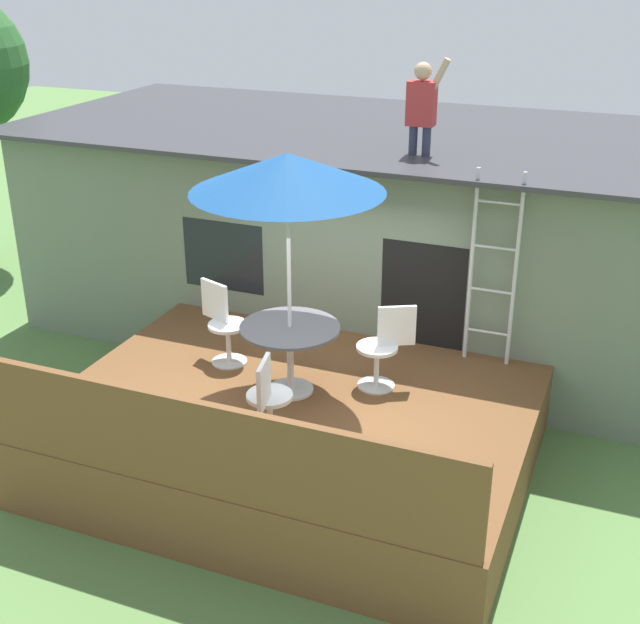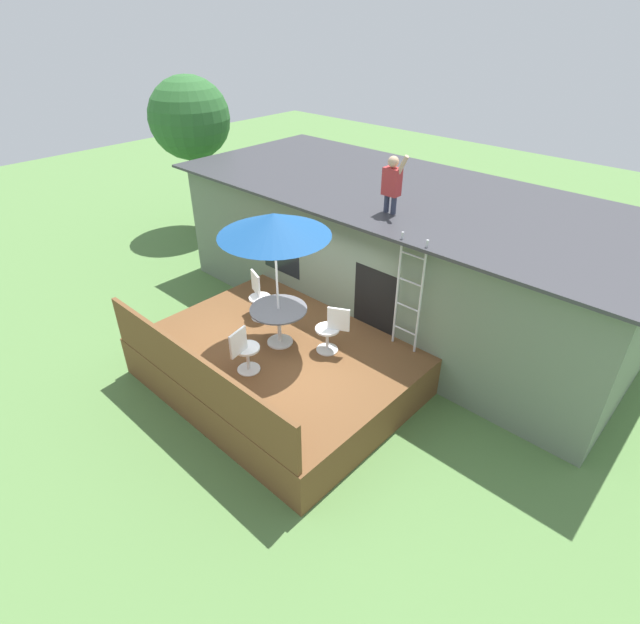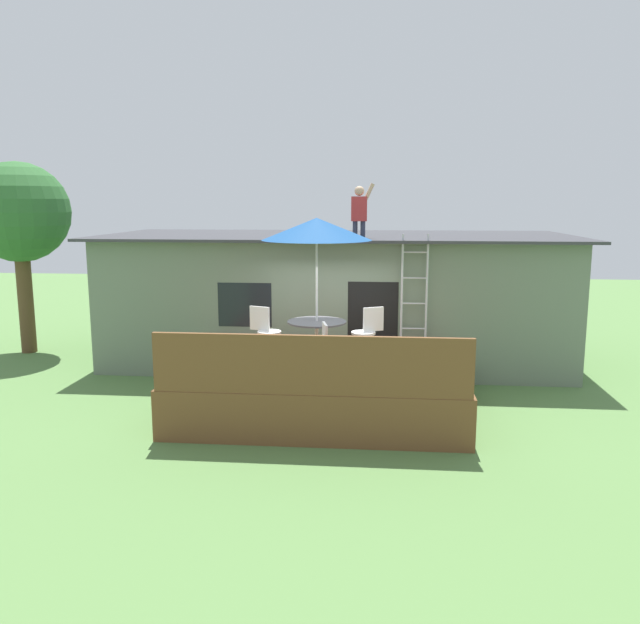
# 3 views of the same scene
# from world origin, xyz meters

# --- Properties ---
(ground_plane) EXTENTS (40.00, 40.00, 0.00)m
(ground_plane) POSITION_xyz_m (0.00, 0.00, 0.00)
(ground_plane) COLOR #567F42
(house) EXTENTS (10.50, 4.50, 2.88)m
(house) POSITION_xyz_m (0.00, 3.60, 1.44)
(house) COLOR slate
(house) RESTS_ON ground
(deck) EXTENTS (4.82, 4.00, 0.80)m
(deck) POSITION_xyz_m (0.00, 0.00, 0.40)
(deck) COLOR brown
(deck) RESTS_ON ground
(deck_railing) EXTENTS (4.72, 0.08, 0.90)m
(deck_railing) POSITION_xyz_m (0.00, -1.95, 1.25)
(deck_railing) COLOR brown
(deck_railing) RESTS_ON deck
(patio_table) EXTENTS (1.04, 1.04, 0.74)m
(patio_table) POSITION_xyz_m (-0.10, -0.01, 1.39)
(patio_table) COLOR silver
(patio_table) RESTS_ON deck
(patio_umbrella) EXTENTS (1.90, 1.90, 2.54)m
(patio_umbrella) POSITION_xyz_m (-0.10, -0.01, 3.15)
(patio_umbrella) COLOR silver
(patio_umbrella) RESTS_ON deck
(step_ladder) EXTENTS (0.52, 0.04, 2.20)m
(step_ladder) POSITION_xyz_m (1.66, 1.47, 1.90)
(step_ladder) COLOR silver
(step_ladder) RESTS_ON deck
(person_figure) EXTENTS (0.47, 0.20, 1.11)m
(person_figure) POSITION_xyz_m (0.56, 2.31, 3.48)
(person_figure) COLOR #33384C
(person_figure) RESTS_ON house
(patio_chair_left) EXTENTS (0.60, 0.44, 0.92)m
(patio_chair_left) POSITION_xyz_m (-1.07, 0.35, 1.26)
(patio_chair_left) COLOR silver
(patio_chair_left) RESTS_ON deck
(patio_chair_right) EXTENTS (0.58, 0.44, 0.92)m
(patio_chair_right) POSITION_xyz_m (0.77, 0.45, 1.26)
(patio_chair_right) COLOR silver
(patio_chair_right) RESTS_ON deck
(patio_chair_near) EXTENTS (0.44, 0.62, 0.92)m
(patio_chair_near) POSITION_xyz_m (0.12, -1.01, 1.26)
(patio_chair_near) COLOR silver
(patio_chair_near) RESTS_ON deck
(backyard_tree) EXTENTS (2.35, 2.35, 4.54)m
(backyard_tree) POSITION_xyz_m (-7.48, 3.48, 3.32)
(backyard_tree) COLOR brown
(backyard_tree) RESTS_ON ground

